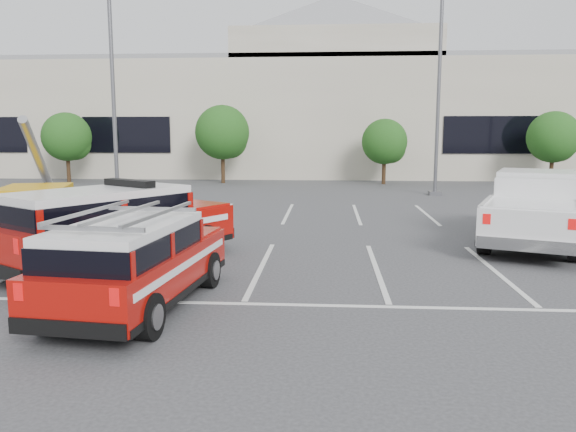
% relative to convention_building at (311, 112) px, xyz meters
% --- Properties ---
extents(ground, '(120.00, 120.00, 0.00)m').
position_rel_convention_building_xyz_m(ground, '(-0.18, -31.86, -4.72)').
color(ground, '#343437').
rests_on(ground, ground).
extents(stall_markings, '(23.00, 15.00, 0.01)m').
position_rel_convention_building_xyz_m(stall_markings, '(-0.18, -27.36, -4.71)').
color(stall_markings, silver).
rests_on(stall_markings, ground).
extents(convention_building, '(60.00, 16.99, 13.20)m').
position_rel_convention_building_xyz_m(convention_building, '(0.00, 0.00, 0.00)').
color(convention_building, beige).
rests_on(convention_building, ground).
extents(tree_left, '(3.07, 3.07, 4.42)m').
position_rel_convention_building_xyz_m(tree_left, '(-15.09, -9.82, -1.95)').
color(tree_left, '#3F2B19').
rests_on(tree_left, ground).
extents(tree_mid_left, '(3.37, 3.37, 4.85)m').
position_rel_convention_building_xyz_m(tree_mid_left, '(-5.09, -9.82, -1.68)').
color(tree_mid_left, '#3F2B19').
rests_on(tree_mid_left, ground).
extents(tree_mid_right, '(2.77, 2.77, 3.99)m').
position_rel_convention_building_xyz_m(tree_mid_right, '(4.91, -9.82, -2.22)').
color(tree_mid_right, '#3F2B19').
rests_on(tree_mid_right, ground).
extents(tree_right, '(3.07, 3.07, 4.42)m').
position_rel_convention_building_xyz_m(tree_right, '(14.91, -9.82, -1.95)').
color(tree_right, '#3F2B19').
rests_on(tree_right, ground).
extents(light_pole_left, '(0.90, 0.60, 10.24)m').
position_rel_convention_building_xyz_m(light_pole_left, '(-8.18, -19.86, 0.47)').
color(light_pole_left, '#59595E').
rests_on(light_pole_left, ground).
extents(light_pole_mid, '(0.90, 0.60, 10.24)m').
position_rel_convention_building_xyz_m(light_pole_mid, '(6.82, -15.86, 0.47)').
color(light_pole_mid, '#59595E').
rests_on(light_pole_mid, ground).
extents(fire_chief_suv, '(4.89, 6.02, 2.04)m').
position_rel_convention_building_xyz_m(fire_chief_suv, '(-3.64, -32.01, -3.89)').
color(fire_chief_suv, '#980C07').
rests_on(fire_chief_suv, ground).
extents(white_pickup, '(4.59, 7.05, 2.05)m').
position_rel_convention_building_xyz_m(white_pickup, '(7.28, -28.30, -3.90)').
color(white_pickup, silver).
rests_on(white_pickup, ground).
extents(ladder_suv, '(2.31, 4.84, 1.84)m').
position_rel_convention_building_xyz_m(ladder_suv, '(-2.04, -35.13, -3.98)').
color(ladder_suv, '#980C07').
rests_on(ladder_suv, ground).
extents(utility_rig, '(3.77, 4.81, 3.62)m').
position_rel_convention_building_xyz_m(utility_rig, '(-7.25, -29.13, -4.00)').
color(utility_rig, '#59595E').
rests_on(utility_rig, ground).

